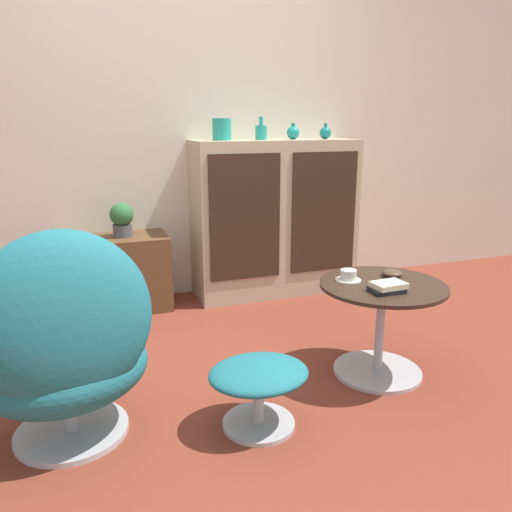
{
  "coord_description": "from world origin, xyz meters",
  "views": [
    {
      "loc": [
        -0.74,
        -2.01,
        1.24
      ],
      "look_at": [
        0.13,
        0.41,
        0.55
      ],
      "focal_mm": 35.0,
      "sensor_mm": 36.0,
      "label": 1
    }
  ],
  "objects": [
    {
      "name": "vase_inner_right",
      "position": [
        0.75,
        1.33,
        1.17
      ],
      "size": [
        0.09,
        0.09,
        0.11
      ],
      "color": "teal",
      "rests_on": "sideboard"
    },
    {
      "name": "coffee_table",
      "position": [
        0.63,
        -0.05,
        0.3
      ],
      "size": [
        0.62,
        0.62,
        0.48
      ],
      "color": "#B7B7BC",
      "rests_on": "ground_plane"
    },
    {
      "name": "ottoman",
      "position": [
        -0.1,
        -0.27,
        0.21
      ],
      "size": [
        0.42,
        0.36,
        0.29
      ],
      "color": "#B7B7BC",
      "rests_on": "ground_plane"
    },
    {
      "name": "vase_inner_left",
      "position": [
        0.5,
        1.33,
        1.18
      ],
      "size": [
        0.08,
        0.08,
        0.16
      ],
      "color": "teal",
      "rests_on": "sideboard"
    },
    {
      "name": "bowl",
      "position": [
        0.74,
        0.04,
        0.5
      ],
      "size": [
        0.1,
        0.1,
        0.04
      ],
      "color": "#4C3828",
      "rests_on": "coffee_table"
    },
    {
      "name": "vase_rightmost",
      "position": [
        1.0,
        1.33,
        1.17
      ],
      "size": [
        0.08,
        0.08,
        0.11
      ],
      "color": "#147A75",
      "rests_on": "sideboard"
    },
    {
      "name": "ground_plane",
      "position": [
        0.0,
        0.0,
        0.0
      ],
      "size": [
        12.0,
        12.0,
        0.0
      ],
      "primitive_type": "plane",
      "color": "brown"
    },
    {
      "name": "teacup",
      "position": [
        0.49,
        0.06,
        0.5
      ],
      "size": [
        0.13,
        0.13,
        0.06
      ],
      "color": "silver",
      "rests_on": "coffee_table"
    },
    {
      "name": "egg_chair",
      "position": [
        -0.83,
        -0.12,
        0.42
      ],
      "size": [
        0.74,
        0.69,
        0.9
      ],
      "color": "#B7B7BC",
      "rests_on": "ground_plane"
    },
    {
      "name": "wall_back",
      "position": [
        0.0,
        1.56,
        1.3
      ],
      "size": [
        6.4,
        0.06,
        2.6
      ],
      "color": "beige",
      "rests_on": "ground_plane"
    },
    {
      "name": "book_stack",
      "position": [
        0.58,
        -0.16,
        0.5
      ],
      "size": [
        0.17,
        0.12,
        0.05
      ],
      "color": "black",
      "rests_on": "coffee_table"
    },
    {
      "name": "vase_leftmost",
      "position": [
        0.22,
        1.33,
        1.19
      ],
      "size": [
        0.13,
        0.13,
        0.14
      ],
      "color": "teal",
      "rests_on": "sideboard"
    },
    {
      "name": "potted_plant",
      "position": [
        -0.47,
        1.34,
        0.63
      ],
      "size": [
        0.16,
        0.16,
        0.23
      ],
      "color": "#4C4C51",
      "rests_on": "tv_console"
    },
    {
      "name": "tv_console",
      "position": [
        -0.53,
        1.34,
        0.25
      ],
      "size": [
        0.68,
        0.39,
        0.51
      ],
      "color": "brown",
      "rests_on": "ground_plane"
    },
    {
      "name": "sideboard",
      "position": [
        0.61,
        1.33,
        0.56
      ],
      "size": [
        1.19,
        0.4,
        1.12
      ],
      "color": "tan",
      "rests_on": "ground_plane"
    }
  ]
}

